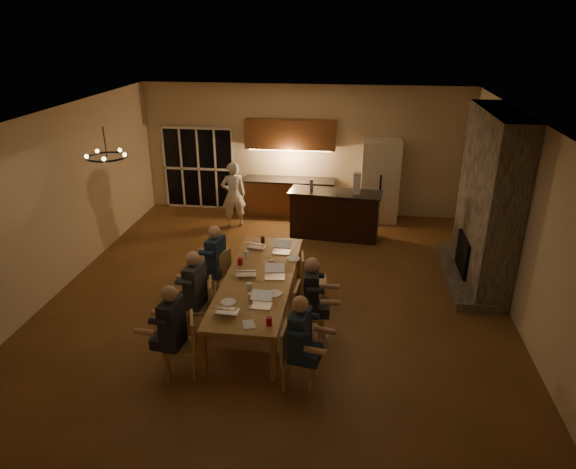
# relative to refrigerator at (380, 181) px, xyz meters

# --- Properties ---
(floor) EXTENTS (9.00, 9.00, 0.00)m
(floor) POSITION_rel_refrigerator_xyz_m (-1.90, -4.15, -1.00)
(floor) COLOR brown
(floor) RESTS_ON ground
(back_wall) EXTENTS (8.00, 0.04, 3.20)m
(back_wall) POSITION_rel_refrigerator_xyz_m (-1.90, 0.37, 0.60)
(back_wall) COLOR #C9B48E
(back_wall) RESTS_ON ground
(left_wall) EXTENTS (0.04, 9.00, 3.20)m
(left_wall) POSITION_rel_refrigerator_xyz_m (-5.92, -4.15, 0.60)
(left_wall) COLOR #C9B48E
(left_wall) RESTS_ON ground
(right_wall) EXTENTS (0.04, 9.00, 3.20)m
(right_wall) POSITION_rel_refrigerator_xyz_m (2.12, -4.15, 0.60)
(right_wall) COLOR #C9B48E
(right_wall) RESTS_ON ground
(ceiling) EXTENTS (8.00, 9.00, 0.04)m
(ceiling) POSITION_rel_refrigerator_xyz_m (-1.90, -4.15, 2.22)
(ceiling) COLOR white
(ceiling) RESTS_ON back_wall
(french_doors) EXTENTS (1.86, 0.08, 2.10)m
(french_doors) POSITION_rel_refrigerator_xyz_m (-4.60, 0.32, 0.05)
(french_doors) COLOR black
(french_doors) RESTS_ON ground
(fireplace) EXTENTS (0.58, 2.50, 3.20)m
(fireplace) POSITION_rel_refrigerator_xyz_m (1.80, -2.95, 0.60)
(fireplace) COLOR slate
(fireplace) RESTS_ON ground
(kitchenette) EXTENTS (2.24, 0.68, 2.40)m
(kitchenette) POSITION_rel_refrigerator_xyz_m (-2.20, 0.05, 0.20)
(kitchenette) COLOR brown
(kitchenette) RESTS_ON ground
(refrigerator) EXTENTS (0.90, 0.68, 2.00)m
(refrigerator) POSITION_rel_refrigerator_xyz_m (0.00, 0.00, 0.00)
(refrigerator) COLOR beige
(refrigerator) RESTS_ON ground
(dining_table) EXTENTS (1.10, 3.28, 0.75)m
(dining_table) POSITION_rel_refrigerator_xyz_m (-2.10, -4.84, -0.62)
(dining_table) COLOR #AE7745
(dining_table) RESTS_ON ground
(bar_island) EXTENTS (2.10, 0.89, 1.08)m
(bar_island) POSITION_rel_refrigerator_xyz_m (-1.02, -1.23, -0.46)
(bar_island) COLOR black
(bar_island) RESTS_ON ground
(chair_left_near) EXTENTS (0.56, 0.56, 0.89)m
(chair_left_near) POSITION_rel_refrigerator_xyz_m (-2.93, -6.42, -0.55)
(chair_left_near) COLOR tan
(chair_left_near) RESTS_ON ground
(chair_left_mid) EXTENTS (0.53, 0.53, 0.89)m
(chair_left_mid) POSITION_rel_refrigerator_xyz_m (-2.96, -5.37, -0.55)
(chair_left_mid) COLOR tan
(chair_left_mid) RESTS_ON ground
(chair_left_far) EXTENTS (0.56, 0.56, 0.89)m
(chair_left_far) POSITION_rel_refrigerator_xyz_m (-3.02, -4.19, -0.55)
(chair_left_far) COLOR tan
(chair_left_far) RESTS_ON ground
(chair_right_near) EXTENTS (0.46, 0.46, 0.89)m
(chair_right_near) POSITION_rel_refrigerator_xyz_m (-1.25, -6.44, -0.55)
(chair_right_near) COLOR tan
(chair_right_near) RESTS_ON ground
(chair_right_mid) EXTENTS (0.47, 0.47, 0.89)m
(chair_right_mid) POSITION_rel_refrigerator_xyz_m (-1.21, -5.31, -0.55)
(chair_right_mid) COLOR tan
(chair_right_mid) RESTS_ON ground
(chair_right_far) EXTENTS (0.49, 0.49, 0.89)m
(chair_right_far) POSITION_rel_refrigerator_xyz_m (-1.24, -4.19, -0.55)
(chair_right_far) COLOR tan
(chair_right_far) RESTS_ON ground
(person_left_near) EXTENTS (0.67, 0.67, 1.38)m
(person_left_near) POSITION_rel_refrigerator_xyz_m (-3.00, -6.41, -0.31)
(person_left_near) COLOR #21232B
(person_left_near) RESTS_ON ground
(person_right_near) EXTENTS (0.70, 0.70, 1.38)m
(person_right_near) POSITION_rel_refrigerator_xyz_m (-1.24, -6.46, -0.31)
(person_right_near) COLOR #1F354F
(person_right_near) RESTS_ON ground
(person_left_mid) EXTENTS (0.68, 0.68, 1.38)m
(person_left_mid) POSITION_rel_refrigerator_xyz_m (-3.00, -5.33, -0.31)
(person_left_mid) COLOR #3C3F46
(person_left_mid) RESTS_ON ground
(person_right_mid) EXTENTS (0.64, 0.64, 1.38)m
(person_right_mid) POSITION_rel_refrigerator_xyz_m (-1.19, -5.31, -0.31)
(person_right_mid) COLOR #21232B
(person_right_mid) RESTS_ON ground
(person_left_far) EXTENTS (0.69, 0.69, 1.38)m
(person_left_far) POSITION_rel_refrigerator_xyz_m (-2.95, -4.28, -0.31)
(person_left_far) COLOR #1F354F
(person_left_far) RESTS_ON ground
(standing_person) EXTENTS (0.67, 0.55, 1.58)m
(standing_person) POSITION_rel_refrigerator_xyz_m (-3.43, -0.86, -0.21)
(standing_person) COLOR white
(standing_person) RESTS_ON ground
(chandelier) EXTENTS (0.59, 0.59, 0.03)m
(chandelier) POSITION_rel_refrigerator_xyz_m (-4.27, -5.12, 1.75)
(chandelier) COLOR black
(chandelier) RESTS_ON ceiling
(laptop_a) EXTENTS (0.33, 0.30, 0.23)m
(laptop_a) POSITION_rel_refrigerator_xyz_m (-2.34, -5.93, -0.14)
(laptop_a) COLOR silver
(laptop_a) RESTS_ON dining_table
(laptop_b) EXTENTS (0.33, 0.29, 0.23)m
(laptop_b) POSITION_rel_refrigerator_xyz_m (-1.90, -5.72, -0.14)
(laptop_b) COLOR silver
(laptop_b) RESTS_ON dining_table
(laptop_c) EXTENTS (0.36, 0.33, 0.23)m
(laptop_c) POSITION_rel_refrigerator_xyz_m (-2.31, -4.76, -0.14)
(laptop_c) COLOR silver
(laptop_c) RESTS_ON dining_table
(laptop_d) EXTENTS (0.35, 0.32, 0.23)m
(laptop_d) POSITION_rel_refrigerator_xyz_m (-1.83, -4.81, -0.14)
(laptop_d) COLOR silver
(laptop_d) RESTS_ON dining_table
(laptop_e) EXTENTS (0.36, 0.33, 0.23)m
(laptop_e) POSITION_rel_refrigerator_xyz_m (-2.34, -3.67, -0.14)
(laptop_e) COLOR silver
(laptop_e) RESTS_ON dining_table
(laptop_f) EXTENTS (0.34, 0.30, 0.23)m
(laptop_f) POSITION_rel_refrigerator_xyz_m (-1.86, -3.84, -0.14)
(laptop_f) COLOR silver
(laptop_f) RESTS_ON dining_table
(mug_front) EXTENTS (0.08, 0.08, 0.10)m
(mug_front) POSITION_rel_refrigerator_xyz_m (-2.17, -5.23, -0.20)
(mug_front) COLOR white
(mug_front) RESTS_ON dining_table
(mug_mid) EXTENTS (0.08, 0.08, 0.10)m
(mug_mid) POSITION_rel_refrigerator_xyz_m (-1.96, -4.35, -0.20)
(mug_mid) COLOR white
(mug_mid) RESTS_ON dining_table
(mug_back) EXTENTS (0.08, 0.08, 0.10)m
(mug_back) POSITION_rel_refrigerator_xyz_m (-2.45, -4.06, -0.20)
(mug_back) COLOR white
(mug_back) RESTS_ON dining_table
(redcup_near) EXTENTS (0.08, 0.08, 0.12)m
(redcup_near) POSITION_rel_refrigerator_xyz_m (-1.70, -6.19, -0.19)
(redcup_near) COLOR #AD0B1E
(redcup_near) RESTS_ON dining_table
(redcup_mid) EXTENTS (0.09, 0.09, 0.12)m
(redcup_mid) POSITION_rel_refrigerator_xyz_m (-2.49, -4.42, -0.19)
(redcup_mid) COLOR #AD0B1E
(redcup_mid) RESTS_ON dining_table
(can_silver) EXTENTS (0.07, 0.07, 0.12)m
(can_silver) POSITION_rel_refrigerator_xyz_m (-2.08, -5.58, -0.19)
(can_silver) COLOR #B2B2B7
(can_silver) RESTS_ON dining_table
(can_cola) EXTENTS (0.07, 0.07, 0.12)m
(can_cola) POSITION_rel_refrigerator_xyz_m (-2.27, -3.45, -0.19)
(can_cola) COLOR #3F0F0C
(can_cola) RESTS_ON dining_table
(plate_near) EXTENTS (0.23, 0.23, 0.02)m
(plate_near) POSITION_rel_refrigerator_xyz_m (-1.75, -5.34, -0.24)
(plate_near) COLOR white
(plate_near) RESTS_ON dining_table
(plate_left) EXTENTS (0.23, 0.23, 0.02)m
(plate_left) POSITION_rel_refrigerator_xyz_m (-2.39, -5.69, -0.24)
(plate_left) COLOR white
(plate_left) RESTS_ON dining_table
(plate_far) EXTENTS (0.25, 0.25, 0.02)m
(plate_far) POSITION_rel_refrigerator_xyz_m (-1.62, -4.08, -0.24)
(plate_far) COLOR white
(plate_far) RESTS_ON dining_table
(notepad) EXTENTS (0.23, 0.27, 0.01)m
(notepad) POSITION_rel_refrigerator_xyz_m (-1.97, -6.23, -0.24)
(notepad) COLOR white
(notepad) RESTS_ON dining_table
(bar_bottle) EXTENTS (0.08, 0.08, 0.24)m
(bar_bottle) POSITION_rel_refrigerator_xyz_m (-1.56, -1.14, 0.20)
(bar_bottle) COLOR #99999E
(bar_bottle) RESTS_ON bar_island
(bar_blender) EXTENTS (0.17, 0.17, 0.47)m
(bar_blender) POSITION_rel_refrigerator_xyz_m (-0.56, -1.30, 0.31)
(bar_blender) COLOR silver
(bar_blender) RESTS_ON bar_island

